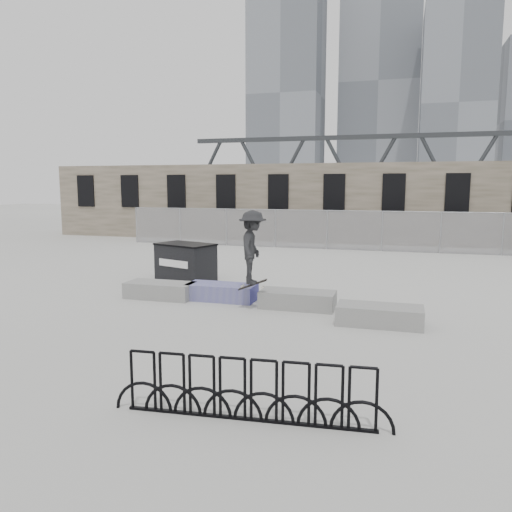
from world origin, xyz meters
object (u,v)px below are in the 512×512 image
(dumpster, at_px, (186,262))
(planter_offset, at_px, (380,314))
(planter_center_left, at_px, (221,291))
(skateboarder, at_px, (253,247))
(planter_center_right, at_px, (298,299))
(bike_rack, at_px, (248,391))
(planter_far_left, at_px, (160,289))

(dumpster, bearing_deg, planter_offset, -9.81)
(planter_center_left, height_order, skateboarder, skateboarder)
(planter_center_right, height_order, bike_rack, bike_rack)
(planter_offset, bearing_deg, planter_center_left, 162.88)
(bike_rack, bearing_deg, planter_offset, 74.29)
(planter_offset, bearing_deg, dumpster, 150.39)
(planter_center_left, distance_m, dumpster, 3.31)
(planter_far_left, xyz_separation_m, bike_rack, (4.77, -6.64, 0.19))
(dumpster, xyz_separation_m, skateboarder, (3.41, -3.27, 1.02))
(planter_far_left, xyz_separation_m, planter_center_right, (4.13, -0.06, 0.00))
(planter_far_left, bearing_deg, planter_offset, -10.04)
(planter_far_left, height_order, bike_rack, bike_rack)
(bike_rack, bearing_deg, planter_far_left, 125.72)
(dumpster, height_order, skateboarder, skateboarder)
(planter_offset, height_order, dumpster, dumpster)
(planter_center_right, bearing_deg, bike_rack, -84.40)
(planter_offset, distance_m, dumpster, 7.74)
(planter_far_left, xyz_separation_m, planter_offset, (6.32, -1.12, 0.00))
(planter_offset, relative_size, bike_rack, 0.50)
(planter_far_left, relative_size, planter_center_left, 1.00)
(planter_offset, xyz_separation_m, skateboarder, (-3.31, 0.55, 1.42))
(planter_offset, bearing_deg, skateboarder, 170.59)
(planter_offset, height_order, bike_rack, bike_rack)
(planter_far_left, distance_m, dumpster, 2.76)
(dumpster, distance_m, skateboarder, 4.84)
(planter_center_left, relative_size, bike_rack, 0.50)
(planter_far_left, height_order, dumpster, dumpster)
(planter_center_left, bearing_deg, dumpster, 132.33)
(skateboarder, bearing_deg, planter_offset, -107.53)
(planter_center_right, distance_m, skateboarder, 1.88)
(planter_center_right, distance_m, bike_rack, 6.61)
(bike_rack, distance_m, skateboarder, 6.44)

